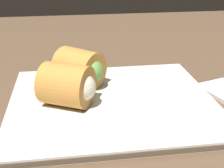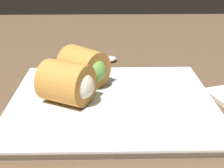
{
  "view_description": "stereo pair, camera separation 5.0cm",
  "coord_description": "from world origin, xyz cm",
  "views": [
    {
      "loc": [
        7.89,
        37.93,
        24.07
      ],
      "look_at": [
        2.07,
        -2.31,
        5.86
      ],
      "focal_mm": 50.0,
      "sensor_mm": 36.0,
      "label": 1
    },
    {
      "loc": [
        2.9,
        38.34,
        24.07
      ],
      "look_at": [
        2.07,
        -2.31,
        5.86
      ],
      "focal_mm": 50.0,
      "sensor_mm": 36.0,
      "label": 2
    }
  ],
  "objects": [
    {
      "name": "spoon",
      "position": [
        4.24,
        -21.19,
        2.51
      ],
      "size": [
        16.09,
        9.28,
        1.16
      ],
      "color": "silver",
      "rests_on": "table_surface"
    },
    {
      "name": "table_surface",
      "position": [
        0.0,
        0.0,
        1.0
      ],
      "size": [
        180.0,
        140.0,
        2.0
      ],
      "color": "brown",
      "rests_on": "ground"
    },
    {
      "name": "serving_plate",
      "position": [
        2.07,
        -2.31,
        2.76
      ],
      "size": [
        29.45,
        25.45,
        1.5
      ],
      "color": "silver",
      "rests_on": "table_surface"
    },
    {
      "name": "roll_front_right",
      "position": [
        6.12,
        -7.51,
        6.46
      ],
      "size": [
        8.78,
        8.74,
        5.91
      ],
      "color": "#C68438",
      "rests_on": "serving_plate"
    },
    {
      "name": "roll_front_left",
      "position": [
        8.1,
        -1.39,
        6.46
      ],
      "size": [
        8.46,
        8.21,
        5.91
      ],
      "color": "#C68438",
      "rests_on": "serving_plate"
    }
  ]
}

